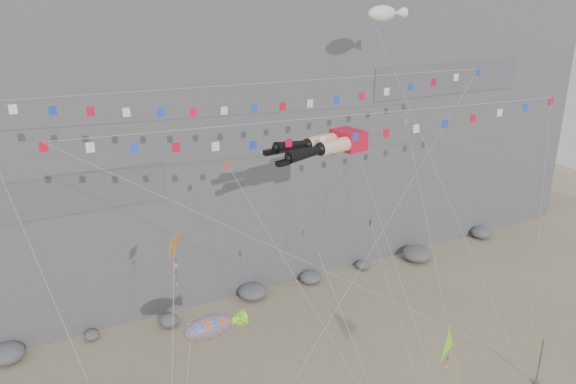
# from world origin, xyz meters

# --- Properties ---
(cliff) EXTENTS (80.00, 28.00, 50.00)m
(cliff) POSITION_xyz_m (0.00, 32.00, 25.00)
(cliff) COLOR slate
(cliff) RESTS_ON ground
(talus_boulders) EXTENTS (60.00, 3.00, 1.20)m
(talus_boulders) POSITION_xyz_m (0.00, 17.00, 0.60)
(talus_boulders) COLOR slate
(talus_boulders) RESTS_ON ground
(anchor_pole_right) EXTENTS (0.12, 0.12, 3.61)m
(anchor_pole_right) POSITION_xyz_m (13.01, -3.00, 1.81)
(anchor_pole_right) COLOR slate
(anchor_pole_right) RESTS_ON ground
(legs_kite) EXTENTS (7.42, 14.99, 21.64)m
(legs_kite) POSITION_xyz_m (0.78, 6.25, 16.78)
(legs_kite) COLOR red
(legs_kite) RESTS_ON ground
(flag_banner_upper) EXTENTS (35.14, 16.63, 28.28)m
(flag_banner_upper) POSITION_xyz_m (-1.52, 10.02, 20.40)
(flag_banner_upper) COLOR red
(flag_banner_upper) RESTS_ON ground
(flag_banner_lower) EXTENTS (34.57, 8.62, 23.73)m
(flag_banner_lower) POSITION_xyz_m (1.35, 5.54, 18.73)
(flag_banner_lower) COLOR red
(flag_banner_lower) RESTS_ON ground
(harlequin_kite) EXTENTS (4.28, 7.62, 15.76)m
(harlequin_kite) POSITION_xyz_m (-10.85, 1.87, 13.98)
(harlequin_kite) COLOR red
(harlequin_kite) RESTS_ON ground
(fish_windsock) EXTENTS (6.34, 5.91, 10.87)m
(fish_windsock) POSITION_xyz_m (-9.33, 1.68, 8.70)
(fish_windsock) COLOR #FF510D
(fish_windsock) RESTS_ON ground
(delta_kite) EXTENTS (3.10, 5.93, 8.08)m
(delta_kite) POSITION_xyz_m (4.43, -2.79, 5.80)
(delta_kite) COLOR #F3EC0C
(delta_kite) RESTS_ON ground
(blimp_windsock) EXTENTS (5.71, 15.76, 28.76)m
(blimp_windsock) POSITION_xyz_m (8.83, 11.79, 24.52)
(blimp_windsock) COLOR #F7E9CB
(blimp_windsock) RESTS_ON ground
(small_kite_a) EXTENTS (6.20, 13.50, 21.15)m
(small_kite_a) POSITION_xyz_m (-5.30, 7.52, 15.42)
(small_kite_a) COLOR #FF4F15
(small_kite_a) RESTS_ON ground
(small_kite_b) EXTENTS (2.92, 11.65, 15.24)m
(small_kite_b) POSITION_xyz_m (5.02, 6.51, 9.98)
(small_kite_b) COLOR purple
(small_kite_b) RESTS_ON ground
(small_kite_c) EXTENTS (0.99, 10.95, 15.18)m
(small_kite_c) POSITION_xyz_m (-1.49, 3.07, 10.84)
(small_kite_c) COLOR green
(small_kite_c) RESTS_ON ground
(small_kite_d) EXTENTS (5.25, 14.86, 22.77)m
(small_kite_d) POSITION_xyz_m (8.18, 7.13, 16.84)
(small_kite_d) COLOR yellow
(small_kite_d) RESTS_ON ground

